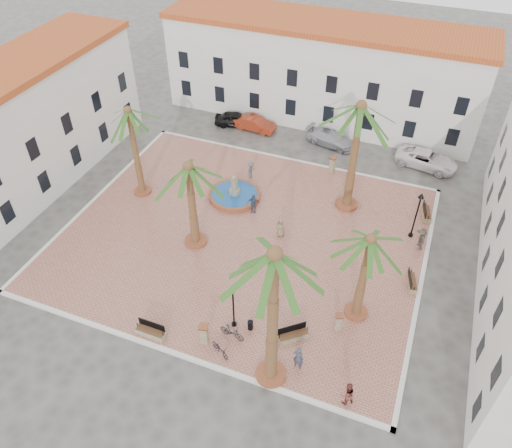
# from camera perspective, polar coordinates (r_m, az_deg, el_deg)

# --- Properties ---
(ground) EXTENTS (120.00, 120.00, 0.00)m
(ground) POSITION_cam_1_polar(r_m,az_deg,el_deg) (37.38, -1.43, -1.48)
(ground) COLOR #56544F
(ground) RESTS_ON ground
(plaza) EXTENTS (26.00, 22.00, 0.15)m
(plaza) POSITION_cam_1_polar(r_m,az_deg,el_deg) (37.33, -1.43, -1.40)
(plaza) COLOR #B06C59
(plaza) RESTS_ON ground
(kerb_n) EXTENTS (26.30, 0.30, 0.16)m
(kerb_n) POSITION_cam_1_polar(r_m,az_deg,el_deg) (45.50, 3.91, 7.37)
(kerb_n) COLOR silver
(kerb_n) RESTS_ON ground
(kerb_s) EXTENTS (26.30, 0.30, 0.16)m
(kerb_s) POSITION_cam_1_polar(r_m,az_deg,el_deg) (30.95, -9.48, -14.30)
(kerb_s) COLOR silver
(kerb_s) RESTS_ON ground
(kerb_e) EXTENTS (0.30, 22.30, 0.16)m
(kerb_e) POSITION_cam_1_polar(r_m,az_deg,el_deg) (35.76, 18.33, -6.46)
(kerb_e) COLOR silver
(kerb_e) RESTS_ON ground
(kerb_w) EXTENTS (0.30, 22.30, 0.16)m
(kerb_w) POSITION_cam_1_polar(r_m,az_deg,el_deg) (42.95, -17.69, 2.95)
(kerb_w) COLOR silver
(kerb_w) RESTS_ON ground
(building_north) EXTENTS (30.40, 7.40, 9.50)m
(building_north) POSITION_cam_1_polar(r_m,az_deg,el_deg) (50.88, 7.51, 16.99)
(building_north) COLOR white
(building_north) RESTS_ON ground
(building_west) EXTENTS (6.40, 24.40, 10.00)m
(building_west) POSITION_cam_1_polar(r_m,az_deg,el_deg) (44.08, -25.37, 9.62)
(building_west) COLOR white
(building_west) RESTS_ON ground
(fountain) EXTENTS (4.18, 4.18, 2.16)m
(fountain) POSITION_cam_1_polar(r_m,az_deg,el_deg) (40.65, -2.46, 3.40)
(fountain) COLOR #9D502E
(fountain) RESTS_ON plaza
(palm_nw) EXTENTS (4.58, 4.58, 7.81)m
(palm_nw) POSITION_cam_1_polar(r_m,az_deg,el_deg) (38.83, -14.26, 11.47)
(palm_nw) COLOR #9D502E
(palm_nw) RESTS_ON plaza
(palm_sw) EXTENTS (5.33, 5.33, 7.08)m
(palm_sw) POSITION_cam_1_polar(r_m,az_deg,el_deg) (33.32, -7.66, 5.36)
(palm_sw) COLOR #9D502E
(palm_sw) RESTS_ON plaza
(palm_s) EXTENTS (5.66, 5.66, 10.07)m
(palm_s) POSITION_cam_1_polar(r_m,az_deg,el_deg) (22.77, 2.12, -5.25)
(palm_s) COLOR #9D502E
(palm_s) RESTS_ON plaza
(palm_e) EXTENTS (4.81, 4.81, 6.75)m
(palm_e) POSITION_cam_1_polar(r_m,az_deg,el_deg) (28.77, 12.77, -2.83)
(palm_e) COLOR #9D502E
(palm_e) RESTS_ON plaza
(palm_ne) EXTENTS (5.79, 5.79, 9.22)m
(palm_ne) POSITION_cam_1_polar(r_m,az_deg,el_deg) (36.30, 11.76, 11.76)
(palm_ne) COLOR #9D502E
(palm_ne) RESTS_ON plaza
(bench_s) EXTENTS (1.91, 0.60, 1.00)m
(bench_s) POSITION_cam_1_polar(r_m,az_deg,el_deg) (31.64, -11.92, -11.98)
(bench_s) COLOR gray
(bench_s) RESTS_ON plaza
(bench_se) EXTENTS (1.84, 1.68, 1.01)m
(bench_se) POSITION_cam_1_polar(r_m,az_deg,el_deg) (30.90, 4.25, -12.61)
(bench_se) COLOR gray
(bench_se) RESTS_ON plaza
(bench_e) EXTENTS (0.94, 1.78, 0.90)m
(bench_e) POSITION_cam_1_polar(r_m,az_deg,el_deg) (35.18, 17.36, -6.39)
(bench_e) COLOR gray
(bench_e) RESTS_ON plaza
(bench_ne) EXTENTS (0.96, 1.91, 0.96)m
(bench_ne) POSITION_cam_1_polar(r_m,az_deg,el_deg) (40.97, 18.86, 1.15)
(bench_ne) COLOR gray
(bench_ne) RESTS_ON plaza
(lamppost_s) EXTENTS (0.40, 0.40, 3.68)m
(lamppost_s) POSITION_cam_1_polar(r_m,az_deg,el_deg) (29.76, -2.65, -8.51)
(lamppost_s) COLOR black
(lamppost_s) RESTS_ON plaza
(lamppost_e) EXTENTS (0.44, 0.44, 4.01)m
(lamppost_e) POSITION_cam_1_polar(r_m,az_deg,el_deg) (37.29, 18.05, 1.79)
(lamppost_e) COLOR black
(lamppost_e) RESTS_ON plaza
(bollard_se) EXTENTS (0.66, 0.66, 1.51)m
(bollard_se) POSITION_cam_1_polar(r_m,az_deg,el_deg) (30.45, -5.97, -12.35)
(bollard_se) COLOR gray
(bollard_se) RESTS_ON plaza
(bollard_n) EXTENTS (0.65, 0.65, 1.48)m
(bollard_n) POSITION_cam_1_polar(r_m,az_deg,el_deg) (43.75, 8.72, 6.74)
(bollard_n) COLOR gray
(bollard_n) RESTS_ON plaza
(bollard_e) EXTENTS (0.57, 0.57, 1.31)m
(bollard_e) POSITION_cam_1_polar(r_m,az_deg,el_deg) (31.36, 9.41, -10.95)
(bollard_e) COLOR gray
(bollard_e) RESTS_ON plaza
(litter_bin) EXTENTS (0.35, 0.35, 0.67)m
(litter_bin) POSITION_cam_1_polar(r_m,az_deg,el_deg) (31.23, -0.65, -11.48)
(litter_bin) COLOR black
(litter_bin) RESTS_ON plaza
(cyclist_a) EXTENTS (0.71, 0.52, 1.77)m
(cyclist_a) POSITION_cam_1_polar(r_m,az_deg,el_deg) (29.31, 4.86, -14.97)
(cyclist_a) COLOR #3A3F52
(cyclist_a) RESTS_ON plaza
(bicycle_a) EXTENTS (1.58, 1.19, 0.79)m
(bicycle_a) POSITION_cam_1_polar(r_m,az_deg,el_deg) (30.20, -4.12, -14.07)
(bicycle_a) COLOR black
(bicycle_a) RESTS_ON plaza
(cyclist_b) EXTENTS (1.04, 1.00, 1.68)m
(cyclist_b) POSITION_cam_1_polar(r_m,az_deg,el_deg) (28.50, 10.40, -18.54)
(cyclist_b) COLOR brown
(cyclist_b) RESTS_ON plaza
(bicycle_b) EXTENTS (1.72, 0.72, 1.00)m
(bicycle_b) POSITION_cam_1_polar(r_m,az_deg,el_deg) (30.74, -2.77, -12.24)
(bicycle_b) COLOR black
(bicycle_b) RESTS_ON plaza
(pedestrian_fountain_a) EXTENTS (0.80, 0.56, 1.57)m
(pedestrian_fountain_a) POSITION_cam_1_polar(r_m,az_deg,el_deg) (36.78, 2.82, -0.41)
(pedestrian_fountain_a) COLOR #7E6E50
(pedestrian_fountain_a) RESTS_ON plaza
(pedestrian_fountain_b) EXTENTS (1.05, 0.64, 1.67)m
(pedestrian_fountain_b) POSITION_cam_1_polar(r_m,az_deg,el_deg) (38.83, -0.32, 2.37)
(pedestrian_fountain_b) COLOR #3A4966
(pedestrian_fountain_b) RESTS_ON plaza
(pedestrian_north) EXTENTS (0.77, 1.11, 1.56)m
(pedestrian_north) POSITION_cam_1_polar(r_m,az_deg,el_deg) (42.54, -0.56, 6.19)
(pedestrian_north) COLOR #535358
(pedestrian_north) RESTS_ON plaza
(pedestrian_east) EXTENTS (0.91, 1.71, 1.76)m
(pedestrian_east) POSITION_cam_1_polar(r_m,az_deg,el_deg) (37.67, 18.41, -1.55)
(pedestrian_east) COLOR #6B5D52
(pedestrian_east) RESTS_ON plaza
(car_black) EXTENTS (4.36, 2.68, 1.39)m
(car_black) POSITION_cam_1_polar(r_m,az_deg,el_deg) (50.43, -2.37, 11.89)
(car_black) COLOR black
(car_black) RESTS_ON ground
(car_red) EXTENTS (4.23, 1.71, 1.36)m
(car_red) POSITION_cam_1_polar(r_m,az_deg,el_deg) (49.64, -0.15, 11.41)
(car_red) COLOR #9C2E17
(car_red) RESTS_ON ground
(car_silver) EXTENTS (4.95, 2.78, 1.35)m
(car_silver) POSITION_cam_1_polar(r_m,az_deg,el_deg) (47.79, 8.51, 9.65)
(car_silver) COLOR #B6B5BE
(car_silver) RESTS_ON ground
(car_white) EXTENTS (5.64, 3.31, 1.47)m
(car_white) POSITION_cam_1_polar(r_m,az_deg,el_deg) (46.72, 18.93, 7.01)
(car_white) COLOR white
(car_white) RESTS_ON ground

